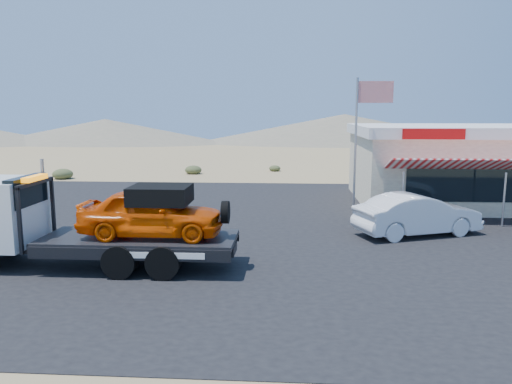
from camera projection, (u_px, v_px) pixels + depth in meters
The scene contains 8 objects.
ground at pixel (235, 244), 17.58m from camera, with size 120.00×120.00×0.00m, color #9D8259.
asphalt_lot at pixel (291, 225), 20.40m from camera, with size 32.00×24.00×0.02m, color black.
tow_truck at pixel (89, 219), 14.79m from camera, with size 8.17×2.42×2.73m.
white_sedan at pixel (417, 215), 18.69m from camera, with size 1.64×4.71×1.55m, color silver.
jerky_store at pixel (458, 164), 25.41m from camera, with size 10.40×9.97×3.90m.
flagpole at pixel (361, 132), 21.08m from camera, with size 1.55×0.10×6.00m.
desert_scrub at pixel (36, 186), 28.94m from camera, with size 22.49×30.31×0.75m.
distant_hills at pixel (209, 130), 72.22m from camera, with size 126.00×48.00×4.20m.
Camera 1 is at (1.88, -16.97, 4.63)m, focal length 35.00 mm.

